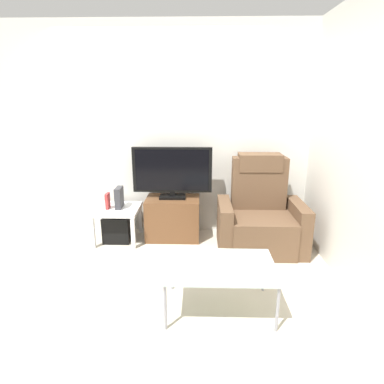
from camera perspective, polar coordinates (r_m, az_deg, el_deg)
The scene contains 12 objects.
ground_plane at distance 3.43m, azimuth -7.08°, elevation -13.63°, with size 6.40×6.40×0.00m, color beige.
wall_back at distance 4.12m, azimuth -5.40°, elevation 10.55°, with size 6.40×0.06×2.60m, color silver.
wall_side at distance 3.28m, azimuth 26.87°, elevation 7.48°, with size 0.06×4.48×2.60m, color silver.
tv_stand at distance 4.06m, azimuth -3.41°, elevation -4.59°, with size 0.66×0.45×0.52m.
television at distance 3.91m, azimuth -3.53°, elevation 3.64°, with size 0.96×0.20×0.63m.
recliner_armchair at distance 3.86m, azimuth 12.00°, elevation -4.30°, with size 0.98×0.78×1.08m.
side_table at distance 4.05m, azimuth -13.17°, elevation -3.62°, with size 0.54×0.54×0.42m.
subwoofer_box at distance 4.12m, azimuth -13.00°, elevation -6.17°, with size 0.32×0.32×0.32m, color black.
book_upright at distance 4.01m, azimuth -14.76°, elevation -1.54°, with size 0.03×0.12×0.19m, color red.
game_console at distance 3.99m, azimuth -12.82°, elevation -0.99°, with size 0.07×0.20×0.25m, color #333338.
coffee_table at distance 2.69m, azimuth 4.96°, elevation -13.26°, with size 0.90×0.60×0.40m.
cell_phone at distance 2.63m, azimuth 5.15°, elevation -13.19°, with size 0.07×0.15×0.01m, color #B7B7BC.
Camera 1 is at (0.49, -2.94, 1.70)m, focal length 30.01 mm.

